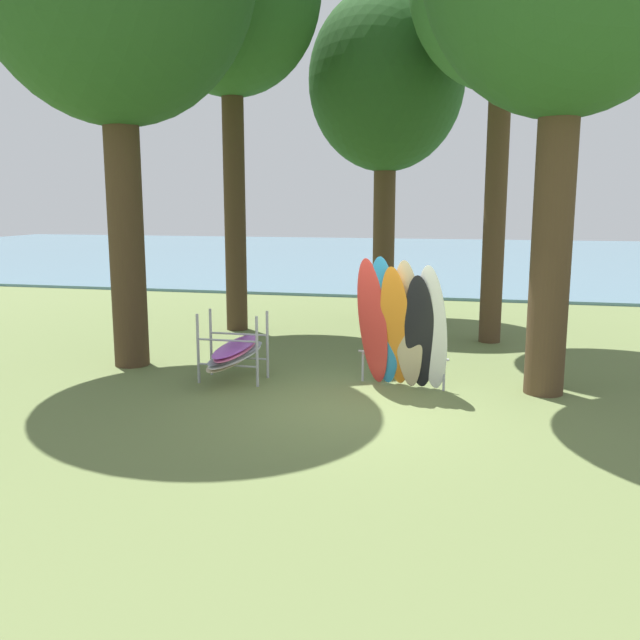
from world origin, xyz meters
name	(u,v)px	position (x,y,z in m)	size (l,w,h in m)	color
ground_plane	(351,407)	(0.00, 0.00, 0.00)	(80.00, 80.00, 0.00)	olive
lake_water	(444,256)	(0.00, 30.13, 0.05)	(80.00, 36.00, 0.10)	slate
tree_far_left_back	(386,84)	(-0.66, 8.47, 6.29)	(4.13, 4.13, 8.75)	#4C3823
leaning_board_pile	(401,327)	(0.64, 1.19, 1.10)	(1.70, 0.88, 2.32)	red
board_storage_rack	(235,352)	(-2.33, 1.10, 0.52)	(1.15, 2.13, 1.25)	#9EA0A5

